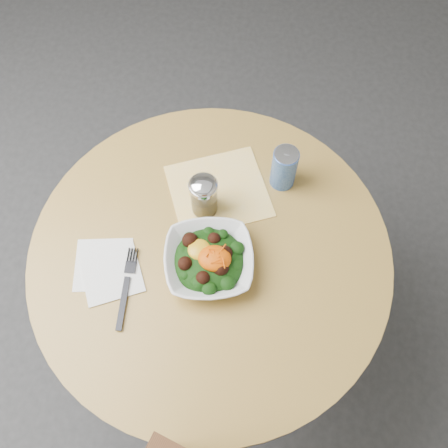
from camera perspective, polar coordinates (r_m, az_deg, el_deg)
name	(u,v)px	position (r m, az deg, el deg)	size (l,w,h in m)	color
ground	(215,330)	(1.94, -1.05, -12.07)	(6.00, 6.00, 0.00)	#2C2C2E
table	(212,279)	(1.42, -1.42, -6.35)	(0.90, 0.90, 0.75)	black
cloth_napkin	(218,191)	(1.31, -0.64, 3.80)	(0.25, 0.23, 0.00)	#FBB10D
paper_napkins	(107,269)	(1.25, -13.18, -5.01)	(0.20, 0.19, 0.00)	white
salad_bowl	(209,260)	(1.19, -1.72, -4.14)	(0.25, 0.25, 0.08)	silver
fork	(127,285)	(1.22, -11.05, -6.85)	(0.03, 0.21, 0.00)	black
spice_shaker	(204,196)	(1.23, -2.31, 3.24)	(0.07, 0.07, 0.13)	silver
beverage_can	(284,168)	(1.29, 6.88, 6.39)	(0.07, 0.07, 0.13)	navy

